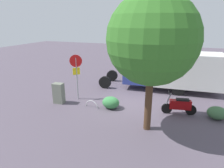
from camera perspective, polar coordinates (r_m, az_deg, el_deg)
The scene contains 9 objects.
ground_plane at distance 11.72m, azimuth 5.30°, elevation -5.97°, with size 60.00×60.00×0.00m, color #524856.
box_truck_near at distance 14.23m, azimuth 16.99°, elevation 4.25°, with size 8.52×2.78×2.73m.
motorcycle at distance 10.89m, azimuth 19.46°, elevation -5.95°, with size 1.80×0.66×1.20m.
stop_sign at distance 12.05m, azimuth -10.52°, elevation 4.05°, with size 0.71×0.33×2.86m.
street_tree at distance 8.09m, azimuth 11.90°, elevation 12.70°, with size 3.78×3.78×5.96m.
utility_cabinet at distance 12.07m, azimuth -15.53°, elevation -2.66°, with size 0.62×0.43×1.25m, color slate.
bike_rack_hoop at distance 11.35m, azimuth -6.02°, elevation -6.84°, with size 0.85×0.85×0.05m, color #B7B7BC.
shrub_near_sign at distance 11.05m, azimuth -0.37°, elevation -5.51°, with size 1.00×0.82×0.68m, color #398144.
shrub_mid_verge at distance 11.24m, azimuth 28.72°, elevation -7.54°, with size 0.97×0.79×0.66m, color #406841.
Camera 1 is at (-2.71, 10.36, 4.78)m, focal length 30.83 mm.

